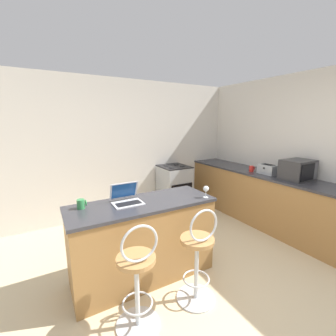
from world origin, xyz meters
name	(u,v)px	position (x,y,z in m)	size (l,w,h in m)	color
ground_plane	(221,302)	(0.00, 0.00, 0.00)	(20.00, 20.00, 0.00)	beige
wall_back	(127,149)	(0.00, 2.75, 1.30)	(12.00, 0.06, 2.60)	silver
breakfast_bar	(143,240)	(-0.52, 0.78, 0.47)	(1.65, 0.62, 0.93)	#9E703D
counter_right	(261,197)	(1.95, 1.11, 0.46)	(0.67, 3.25, 0.93)	#9E703D
bar_stool_near	(137,280)	(-0.84, 0.16, 0.48)	(0.40, 0.40, 1.02)	silver
bar_stool_far	(198,258)	(-0.19, 0.16, 0.48)	(0.40, 0.40, 1.02)	silver
laptop	(126,198)	(-0.68, 0.86, 0.98)	(0.32, 0.29, 0.22)	silver
microwave	(298,170)	(1.97, 0.52, 1.08)	(0.48, 0.36, 0.31)	#2D2D30
toaster	(268,169)	(1.92, 1.00, 1.01)	(0.22, 0.30, 0.17)	#9EA3A8
stove_range	(174,188)	(0.88, 2.40, 0.46)	(0.56, 0.61, 0.94)	#9EA3A8
mug_red	(252,169)	(1.83, 1.26, 0.98)	(0.10, 0.08, 0.10)	red
wine_glass_short	(206,189)	(0.20, 0.55, 1.03)	(0.07, 0.07, 0.14)	silver
mug_green	(81,204)	(-1.15, 0.92, 0.98)	(0.10, 0.08, 0.10)	#338447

